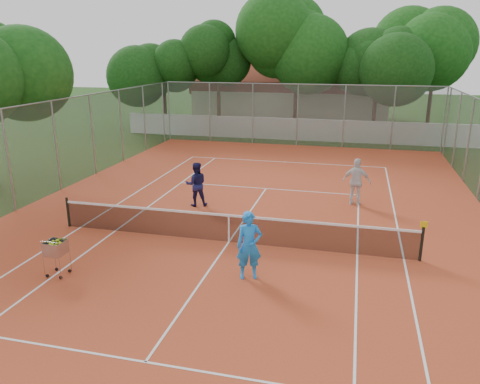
% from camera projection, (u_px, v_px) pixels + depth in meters
% --- Properties ---
extents(ground, '(120.00, 120.00, 0.00)m').
position_uv_depth(ground, '(229.00, 242.00, 15.40)').
color(ground, '#16350E').
rests_on(ground, ground).
extents(court_pad, '(18.00, 34.00, 0.02)m').
position_uv_depth(court_pad, '(229.00, 242.00, 15.40)').
color(court_pad, '#B84523').
rests_on(court_pad, ground).
extents(court_lines, '(10.98, 23.78, 0.01)m').
position_uv_depth(court_lines, '(229.00, 242.00, 15.39)').
color(court_lines, white).
rests_on(court_lines, court_pad).
extents(tennis_net, '(11.88, 0.10, 0.98)m').
position_uv_depth(tennis_net, '(229.00, 228.00, 15.25)').
color(tennis_net, black).
rests_on(tennis_net, court_pad).
extents(perimeter_fence, '(18.00, 34.00, 4.00)m').
position_uv_depth(perimeter_fence, '(229.00, 184.00, 14.82)').
color(perimeter_fence, slate).
rests_on(perimeter_fence, ground).
extents(boundary_wall, '(26.00, 0.30, 1.50)m').
position_uv_depth(boundary_wall, '(300.00, 129.00, 32.82)').
color(boundary_wall, white).
rests_on(boundary_wall, ground).
extents(clubhouse, '(16.40, 9.00, 4.40)m').
position_uv_depth(clubhouse, '(292.00, 95.00, 42.15)').
color(clubhouse, beige).
rests_on(clubhouse, ground).
extents(tropical_trees, '(29.00, 19.00, 10.00)m').
position_uv_depth(tropical_trees, '(307.00, 66.00, 34.38)').
color(tropical_trees, black).
rests_on(tropical_trees, ground).
extents(player_near, '(0.81, 0.66, 1.92)m').
position_uv_depth(player_near, '(249.00, 245.00, 12.71)').
color(player_near, '#1B81EA').
rests_on(player_near, court_pad).
extents(player_far_left, '(1.06, 0.95, 1.79)m').
position_uv_depth(player_far_left, '(196.00, 184.00, 18.78)').
color(player_far_left, '#181848').
rests_on(player_far_left, court_pad).
extents(player_far_right, '(1.18, 0.62, 1.92)m').
position_uv_depth(player_far_right, '(357.00, 182.00, 18.87)').
color(player_far_right, silver).
rests_on(player_far_right, court_pad).
extents(ball_hopper, '(0.61, 0.61, 1.12)m').
position_uv_depth(ball_hopper, '(57.00, 257.00, 12.95)').
color(ball_hopper, '#A8A8AF').
rests_on(ball_hopper, court_pad).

